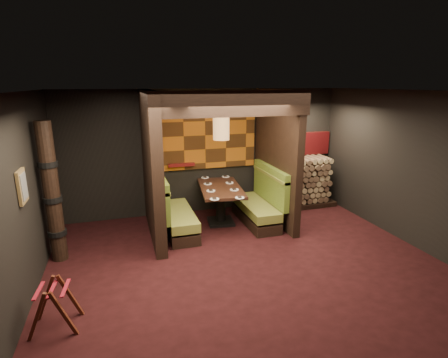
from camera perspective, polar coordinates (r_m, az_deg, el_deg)
The scene contains 23 objects.
floor at distance 6.14m, azimuth 3.65°, elevation -13.65°, with size 6.50×5.50×0.02m, color black.
ceiling at distance 5.37m, azimuth 4.19°, elevation 14.22°, with size 6.50×5.50×0.02m, color black.
wall_back at distance 8.15m, azimuth -3.01°, elevation 4.47°, with size 6.50×0.02×2.85m, color black.
wall_front at distance 3.34m, azimuth 21.41°, elevation -13.24°, with size 6.50×0.02×2.85m, color black.
wall_left at distance 5.41m, azimuth -30.47°, elevation -3.37°, with size 0.02×5.50×2.85m, color black.
wall_right at distance 7.38m, azimuth 28.32°, elevation 1.46°, with size 0.02×5.50×2.85m, color black.
partition_left at distance 6.86m, azimuth -11.73°, elevation 2.08°, with size 0.20×2.20×2.85m, color black.
partition_right at distance 7.60m, azimuth 8.53°, elevation 3.52°, with size 0.15×2.10×2.85m, color black.
header_beam at distance 6.03m, azimuth 1.47°, elevation 12.19°, with size 2.85×0.18×0.44m, color black.
tapa_back_panel at distance 8.03m, azimuth -3.14°, elevation 7.16°, with size 2.40×0.06×1.55m, color #A45512.
tapa_side_panel at distance 6.96m, azimuth -11.07°, elevation 5.88°, with size 0.04×1.85×1.45m, color #A45512.
lacquer_shelf at distance 7.98m, azimuth -6.98°, elevation 2.33°, with size 0.60×0.12×0.07m, color #5F1212.
booth_bench_left at distance 7.20m, azimuth -8.20°, elevation -5.65°, with size 0.68×1.60×1.14m.
booth_bench_right at distance 7.69m, azimuth 5.90°, elevation -4.19°, with size 0.68×1.60×1.14m.
dining_table at distance 7.53m, azimuth -0.55°, elevation -3.02°, with size 1.04×1.66×0.82m.
place_settings at distance 7.46m, azimuth -0.55°, elevation -1.22°, with size 0.87×1.83×0.03m.
pendant_lamp at distance 7.16m, azimuth -0.46°, elevation 8.22°, with size 0.33×0.33×1.00m.
framed_picture at distance 5.44m, azimuth -30.07°, elevation -1.06°, with size 0.05×0.36×0.46m.
luggage_rack at distance 5.05m, azimuth -25.98°, elevation -17.88°, with size 0.64×0.48×0.65m.
totem_column at distance 6.46m, azimuth -26.27°, elevation -2.24°, with size 0.31×0.31×2.40m.
firewood_stack at distance 8.80m, azimuth 12.32°, elevation -0.49°, with size 1.73×0.70×1.22m.
mosaic_header at distance 8.89m, azimuth 11.62°, elevation 5.61°, with size 1.83×0.10×0.56m, color maroon.
bay_front_post at distance 7.87m, azimuth 8.32°, elevation 3.94°, with size 0.08×0.08×2.85m, color black.
Camera 1 is at (-1.93, -5.01, 2.97)m, focal length 28.00 mm.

